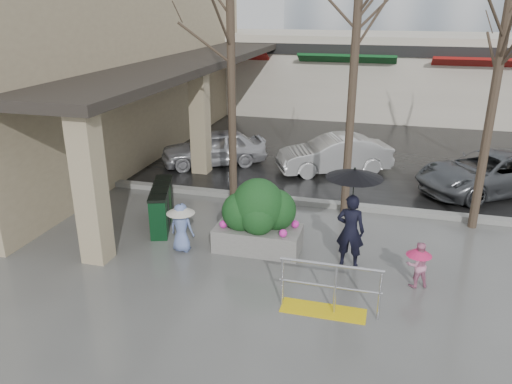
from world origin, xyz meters
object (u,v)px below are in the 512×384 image
at_px(handrail, 327,294).
at_px(child_blue, 181,223).
at_px(news_boxes, 162,206).
at_px(car_c, 489,173).
at_px(child_pink, 418,262).
at_px(tree_mideast, 505,31).
at_px(car_b, 334,154).
at_px(tree_west, 230,18).
at_px(tree_midwest, 358,13).
at_px(planter, 259,216).
at_px(woman, 352,209).
at_px(car_a, 214,148).

xyz_separation_m(handrail, child_blue, (-3.60, 1.60, 0.32)).
xyz_separation_m(news_boxes, car_c, (8.55, 4.86, 0.09)).
distance_m(handrail, child_pink, 2.16).
height_order(tree_mideast, car_b, tree_mideast).
distance_m(tree_west, car_c, 8.98).
distance_m(tree_west, tree_midwest, 3.20).
xyz_separation_m(tree_mideast, car_c, (0.75, 2.85, -4.23)).
bearing_deg(handrail, car_b, 96.10).
xyz_separation_m(planter, news_boxes, (-2.76, 0.63, -0.30)).
height_order(tree_west, car_c, tree_west).
relative_size(woman, car_a, 0.62).
relative_size(planter, car_c, 0.44).
relative_size(tree_west, tree_midwest, 0.97).
relative_size(tree_mideast, planter, 3.24).
bearing_deg(car_c, tree_west, -102.16).
distance_m(car_a, car_c, 9.04).
bearing_deg(woman, tree_midwest, -77.75).
distance_m(tree_west, car_a, 5.81).
distance_m(news_boxes, car_b, 6.75).
xyz_separation_m(child_pink, car_b, (-2.54, 6.99, 0.07)).
relative_size(tree_mideast, child_pink, 6.63).
height_order(car_b, car_c, same).
height_order(woman, child_blue, woman).
relative_size(news_boxes, car_b, 0.51).
xyz_separation_m(tree_midwest, car_b, (-0.74, 3.59, -4.60)).
xyz_separation_m(tree_mideast, car_b, (-4.04, 3.59, -4.23)).
xyz_separation_m(tree_mideast, planter, (-5.04, -2.65, -4.03)).
bearing_deg(planter, tree_midwest, 56.72).
bearing_deg(news_boxes, car_b, 36.91).
xyz_separation_m(child_blue, car_b, (2.70, 6.79, -0.07)).
bearing_deg(tree_west, handrail, -55.01).
distance_m(child_blue, car_b, 7.31).
xyz_separation_m(tree_midwest, planter, (-1.74, -2.65, -4.40)).
distance_m(handrail, woman, 2.16).
xyz_separation_m(child_blue, car_c, (7.49, 6.05, -0.07)).
relative_size(tree_midwest, news_boxes, 3.57).
bearing_deg(child_pink, car_b, -91.79).
bearing_deg(tree_west, planter, -61.05).
xyz_separation_m(handrail, news_boxes, (-4.66, 2.79, 0.16)).
bearing_deg(woman, tree_west, -34.15).
relative_size(woman, child_blue, 1.94).
bearing_deg(child_blue, car_b, -107.43).
bearing_deg(tree_mideast, news_boxes, -165.54).
distance_m(woman, car_b, 6.61).
bearing_deg(child_pink, woman, -41.59).
xyz_separation_m(tree_mideast, child_pink, (-1.50, -3.40, -4.30)).
distance_m(tree_midwest, child_pink, 6.06).
height_order(news_boxes, car_c, car_c).
relative_size(child_pink, planter, 0.49).
bearing_deg(tree_midwest, car_a, 146.56).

